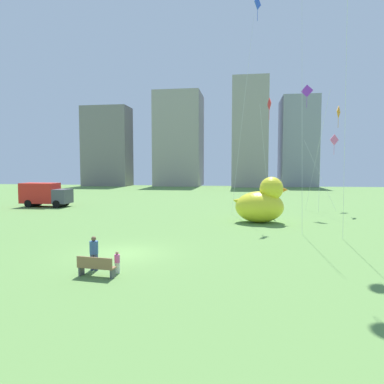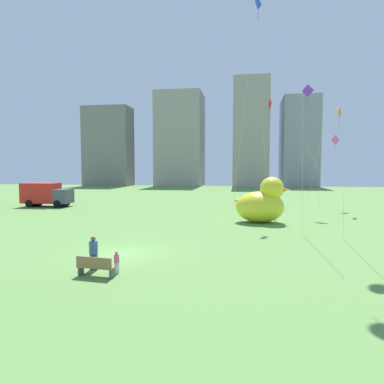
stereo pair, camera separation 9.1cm
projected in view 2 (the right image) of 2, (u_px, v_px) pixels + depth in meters
The scene contains 12 objects.
ground_plane at pixel (123, 253), 18.97m from camera, with size 140.00×140.00×0.00m, color #5E8A43.
park_bench at pixel (95, 266), 14.89m from camera, with size 1.72×0.63×0.90m.
person_adult at pixel (93, 251), 15.85m from camera, with size 0.39×0.39×1.58m.
person_child at pixel (117, 261), 15.42m from camera, with size 0.24×0.24×0.99m.
giant_inflatable_duck at pixel (262, 203), 29.50m from camera, with size 4.75×3.05×3.93m.
box_truck at pixel (46, 195), 41.48m from camera, with size 5.80×2.44×2.85m.
city_skyline at pixel (211, 140), 87.25m from camera, with size 58.14×15.12×26.03m.
kite_orange at pixel (338, 116), 37.07m from camera, with size 2.41×3.34×11.34m.
kite_blue at pixel (256, 19), 33.61m from camera, with size 2.71×2.91×21.27m.
kite_purple at pixel (309, 97), 35.58m from camera, with size 2.78×2.72×13.25m.
kite_red at pixel (270, 109), 36.57m from camera, with size 1.19×1.65×12.11m.
kite_pink at pixel (334, 142), 39.36m from camera, with size 3.83×3.67×8.52m.
Camera 2 is at (6.58, -17.89, 4.75)m, focal length 32.25 mm.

